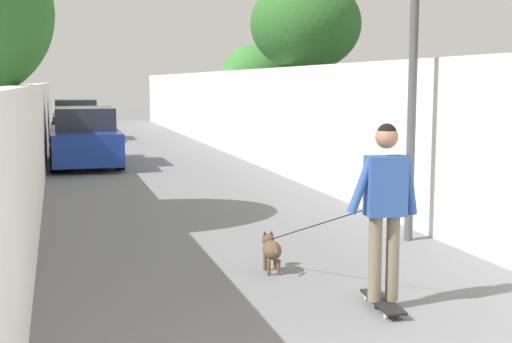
{
  "coord_description": "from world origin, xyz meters",
  "views": [
    {
      "loc": [
        -3.31,
        2.4,
        2.21
      ],
      "look_at": [
        5.64,
        -0.18,
        1.0
      ],
      "focal_mm": 48.47,
      "sensor_mm": 36.0,
      "label": 1
    }
  ],
  "objects_px": {
    "skateboard": "(383,302)",
    "person_skateboarder": "(385,198)",
    "dog": "(272,249)",
    "car_far": "(76,121)",
    "tree_right_far": "(254,75)",
    "car_near": "(85,138)",
    "tree_right_mid": "(306,25)",
    "lamp_post": "(414,33)"
  },
  "relations": [
    {
      "from": "skateboard",
      "to": "person_skateboarder",
      "type": "bearing_deg",
      "value": 172.87
    },
    {
      "from": "dog",
      "to": "car_far",
      "type": "height_order",
      "value": "car_far"
    },
    {
      "from": "tree_right_far",
      "to": "car_near",
      "type": "bearing_deg",
      "value": 121.22
    },
    {
      "from": "tree_right_mid",
      "to": "tree_right_far",
      "type": "relative_size",
      "value": 1.39
    },
    {
      "from": "tree_right_far",
      "to": "lamp_post",
      "type": "xyz_separation_m",
      "value": [
        -13.77,
        1.67,
        0.42
      ]
    },
    {
      "from": "person_skateboarder",
      "to": "car_near",
      "type": "distance_m",
      "value": 13.14
    },
    {
      "from": "tree_right_mid",
      "to": "car_far",
      "type": "height_order",
      "value": "tree_right_mid"
    },
    {
      "from": "tree_right_far",
      "to": "person_skateboarder",
      "type": "relative_size",
      "value": 1.97
    },
    {
      "from": "car_near",
      "to": "car_far",
      "type": "height_order",
      "value": "same"
    },
    {
      "from": "tree_right_far",
      "to": "person_skateboarder",
      "type": "height_order",
      "value": "tree_right_far"
    },
    {
      "from": "dog",
      "to": "car_far",
      "type": "relative_size",
      "value": 0.47
    },
    {
      "from": "lamp_post",
      "to": "dog",
      "type": "xyz_separation_m",
      "value": [
        -1.03,
        2.34,
        -2.59
      ]
    },
    {
      "from": "tree_right_mid",
      "to": "car_near",
      "type": "xyz_separation_m",
      "value": [
        2.57,
        5.28,
        -2.88
      ]
    },
    {
      "from": "tree_right_far",
      "to": "person_skateboarder",
      "type": "xyz_separation_m",
      "value": [
        -16.36,
        3.35,
        -1.34
      ]
    },
    {
      "from": "tree_right_far",
      "to": "skateboard",
      "type": "relative_size",
      "value": 4.2
    },
    {
      "from": "person_skateboarder",
      "to": "car_near",
      "type": "bearing_deg",
      "value": 10.14
    },
    {
      "from": "tree_right_mid",
      "to": "person_skateboarder",
      "type": "bearing_deg",
      "value": 164.0
    },
    {
      "from": "tree_right_far",
      "to": "car_near",
      "type": "relative_size",
      "value": 0.8
    },
    {
      "from": "tree_right_far",
      "to": "dog",
      "type": "bearing_deg",
      "value": 164.87
    },
    {
      "from": "car_near",
      "to": "tree_right_mid",
      "type": "bearing_deg",
      "value": -115.91
    },
    {
      "from": "tree_right_mid",
      "to": "tree_right_far",
      "type": "distance_m",
      "value": 6.12
    },
    {
      "from": "tree_right_mid",
      "to": "lamp_post",
      "type": "xyz_separation_m",
      "value": [
        -7.77,
        1.29,
        -0.73
      ]
    },
    {
      "from": "dog",
      "to": "car_near",
      "type": "distance_m",
      "value": 11.49
    },
    {
      "from": "skateboard",
      "to": "dog",
      "type": "bearing_deg",
      "value": 22.63
    },
    {
      "from": "lamp_post",
      "to": "skateboard",
      "type": "height_order",
      "value": "lamp_post"
    },
    {
      "from": "lamp_post",
      "to": "tree_right_far",
      "type": "bearing_deg",
      "value": -6.9
    },
    {
      "from": "lamp_post",
      "to": "car_far",
      "type": "bearing_deg",
      "value": 11.99
    },
    {
      "from": "tree_right_far",
      "to": "tree_right_mid",
      "type": "bearing_deg",
      "value": 176.38
    },
    {
      "from": "car_near",
      "to": "car_far",
      "type": "relative_size",
      "value": 1.09
    },
    {
      "from": "lamp_post",
      "to": "person_skateboarder",
      "type": "height_order",
      "value": "lamp_post"
    },
    {
      "from": "car_far",
      "to": "tree_right_far",
      "type": "bearing_deg",
      "value": -131.76
    },
    {
      "from": "person_skateboarder",
      "to": "tree_right_far",
      "type": "bearing_deg",
      "value": -11.57
    },
    {
      "from": "lamp_post",
      "to": "skateboard",
      "type": "bearing_deg",
      "value": 147.04
    },
    {
      "from": "car_near",
      "to": "tree_right_far",
      "type": "bearing_deg",
      "value": -58.78
    },
    {
      "from": "skateboard",
      "to": "car_far",
      "type": "xyz_separation_m",
      "value": [
        21.42,
        2.31,
        0.65
      ]
    },
    {
      "from": "person_skateboarder",
      "to": "car_near",
      "type": "height_order",
      "value": "person_skateboarder"
    },
    {
      "from": "dog",
      "to": "tree_right_mid",
      "type": "bearing_deg",
      "value": -22.38
    },
    {
      "from": "dog",
      "to": "tree_right_far",
      "type": "bearing_deg",
      "value": -15.13
    },
    {
      "from": "lamp_post",
      "to": "skateboard",
      "type": "relative_size",
      "value": 5.1
    },
    {
      "from": "car_far",
      "to": "skateboard",
      "type": "bearing_deg",
      "value": -173.84
    },
    {
      "from": "tree_right_mid",
      "to": "tree_right_far",
      "type": "height_order",
      "value": "tree_right_mid"
    },
    {
      "from": "tree_right_mid",
      "to": "lamp_post",
      "type": "bearing_deg",
      "value": 170.59
    }
  ]
}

